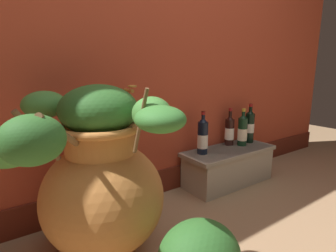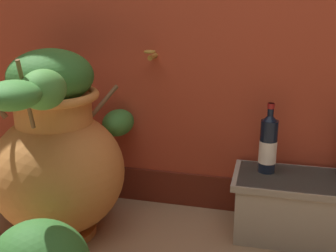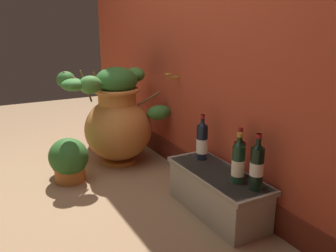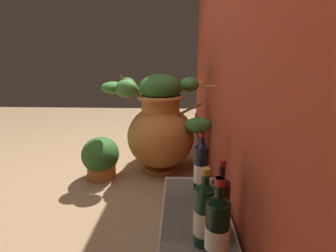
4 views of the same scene
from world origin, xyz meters
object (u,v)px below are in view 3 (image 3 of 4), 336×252
wine_bottle_middle (238,162)px  wine_bottle_back (257,165)px  potted_shrub (69,160)px  wine_bottle_right (239,156)px  wine_bottle_left (202,141)px  terracotta_urn (117,118)px

wine_bottle_middle → wine_bottle_back: bearing=13.4°
potted_shrub → wine_bottle_right: bearing=37.8°
wine_bottle_left → wine_bottle_back: 0.56m
potted_shrub → terracotta_urn: bearing=111.9°
wine_bottle_middle → wine_bottle_right: bearing=137.8°
wine_bottle_back → potted_shrub: wine_bottle_back is taller
terracotta_urn → wine_bottle_back: terracotta_urn is taller
wine_bottle_right → terracotta_urn: bearing=-164.9°
terracotta_urn → potted_shrub: 0.58m
terracotta_urn → wine_bottle_left: terracotta_urn is taller
wine_bottle_back → potted_shrub: bearing=-148.3°
wine_bottle_left → potted_shrub: 1.09m
potted_shrub → wine_bottle_back: bearing=31.7°
terracotta_urn → wine_bottle_left: size_ratio=2.80×
terracotta_urn → wine_bottle_right: (1.26, 0.34, 0.00)m
wine_bottle_middle → terracotta_urn: bearing=-168.7°
wine_bottle_left → wine_bottle_back: size_ratio=0.96×
wine_bottle_left → wine_bottle_back: wine_bottle_back is taller
terracotta_urn → wine_bottle_right: terracotta_urn is taller
terracotta_urn → wine_bottle_right: bearing=15.1°
terracotta_urn → potted_shrub: (0.20, -0.49, -0.24)m
wine_bottle_right → wine_bottle_back: (0.21, -0.04, 0.02)m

